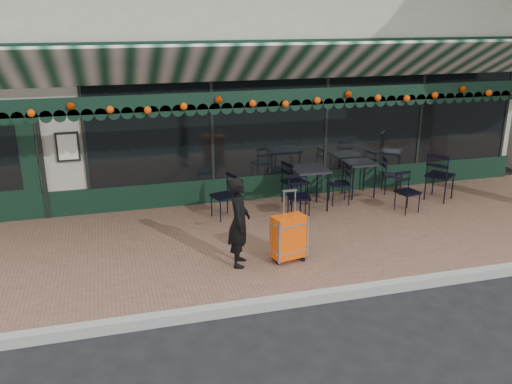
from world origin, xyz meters
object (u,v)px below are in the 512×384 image
object	(u,v)px
chair_b_right	(295,182)
chair_b_front	(299,197)
chair_a_extra	(440,176)
cafe_table_a	(359,165)
cafe_table_b	(310,172)
suitcase	(289,238)
chair_b_left	(224,196)
chair_a_right	(392,175)
chair_a_front	(408,193)
woman	(239,222)
chair_a_left	(339,184)

from	to	relation	value
chair_b_right	chair_b_front	bearing A→B (deg)	151.52
chair_a_extra	chair_b_front	world-z (taller)	chair_a_extra
cafe_table_a	cafe_table_b	size ratio (longest dim) A/B	0.90
suitcase	cafe_table_b	world-z (taller)	suitcase
chair_a_extra	suitcase	bearing A→B (deg)	81.05
chair_b_front	chair_b_left	bearing A→B (deg)	171.95
suitcase	chair_b_left	bearing A→B (deg)	92.56
chair_a_right	cafe_table_b	bearing A→B (deg)	118.53
cafe_table_a	chair_b_front	distance (m)	1.93
chair_b_left	chair_a_extra	bearing A→B (deg)	70.86
chair_a_extra	chair_b_left	world-z (taller)	chair_a_extra
chair_a_right	chair_a_front	distance (m)	1.16
woman	chair_a_left	distance (m)	3.43
cafe_table_b	chair_b_front	size ratio (longest dim) A/B	1.00
suitcase	chair_a_right	xyz separation A→B (m)	(3.20, 2.58, 0.00)
suitcase	chair_a_front	world-z (taller)	suitcase
chair_b_left	chair_b_front	size ratio (longest dim) A/B	1.03
chair_a_extra	chair_b_left	bearing A→B (deg)	52.84
chair_a_front	chair_a_extra	bearing A→B (deg)	14.62
woman	chair_a_extra	distance (m)	5.07
chair_a_extra	woman	bearing A→B (deg)	76.46
cafe_table_b	chair_a_extra	bearing A→B (deg)	-4.39
cafe_table_a	chair_a_front	xyz separation A→B (m)	(0.47, -1.17, -0.27)
woman	suitcase	size ratio (longest dim) A/B	1.21
woman	chair_a_extra	bearing A→B (deg)	-50.78
cafe_table_b	chair_b_right	size ratio (longest dim) A/B	0.92
cafe_table_a	chair_b_right	xyz separation A→B (m)	(-1.47, -0.13, -0.21)
chair_b_left	chair_b_right	bearing A→B (deg)	87.07
chair_b_left	chair_b_front	xyz separation A→B (m)	(1.35, -0.40, -0.01)
suitcase	chair_a_extra	xyz separation A→B (m)	(3.94, 1.94, 0.12)
suitcase	chair_b_left	size ratio (longest dim) A/B	1.37
woman	chair_b_left	world-z (taller)	woman
suitcase	cafe_table_a	xyz separation A→B (m)	(2.44, 2.62, 0.28)
chair_b_left	chair_b_right	distance (m)	1.60
suitcase	chair_a_extra	size ratio (longest dim) A/B	1.14
woman	chair_a_left	bearing A→B (deg)	-32.43
chair_a_right	chair_b_left	xyz separation A→B (m)	(-3.77, -0.49, 0.03)
woman	cafe_table_b	xyz separation A→B (m)	(1.93, 2.08, 0.04)
cafe_table_b	chair_b_left	size ratio (longest dim) A/B	0.98
chair_b_right	cafe_table_b	bearing A→B (deg)	-166.10
chair_b_left	chair_b_front	world-z (taller)	chair_b_left
woman	chair_a_left	xyz separation A→B (m)	(2.62, 2.20, -0.29)
chair_a_extra	chair_a_right	bearing A→B (deg)	13.76
chair_a_right	chair_a_front	world-z (taller)	chair_a_front
cafe_table_b	chair_a_right	size ratio (longest dim) A/B	1.06
chair_b_right	chair_b_front	xyz separation A→B (m)	(-0.20, -0.79, -0.04)
chair_a_front	cafe_table_b	bearing A→B (deg)	147.60
suitcase	chair_b_front	size ratio (longest dim) A/B	1.40
chair_a_right	chair_b_left	distance (m)	3.80
cafe_table_b	chair_a_left	bearing A→B (deg)	9.55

